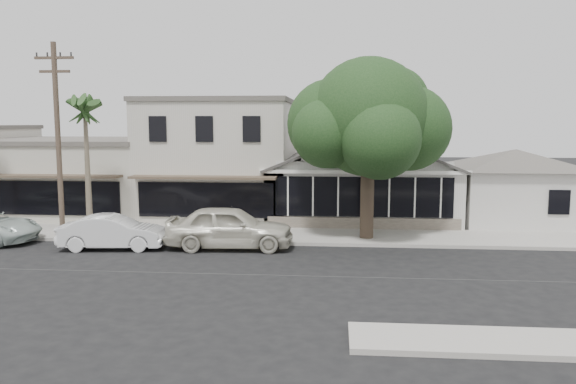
# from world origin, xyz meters

# --- Properties ---
(ground) EXTENTS (140.00, 140.00, 0.00)m
(ground) POSITION_xyz_m (0.00, 0.00, 0.00)
(ground) COLOR black
(ground) RESTS_ON ground
(sidewalk_north) EXTENTS (90.00, 3.50, 0.15)m
(sidewalk_north) POSITION_xyz_m (-8.00, 6.75, 0.07)
(sidewalk_north) COLOR #9E9991
(sidewalk_north) RESTS_ON ground
(corner_shop) EXTENTS (10.40, 8.60, 5.10)m
(corner_shop) POSITION_xyz_m (5.00, 12.47, 2.62)
(corner_shop) COLOR silver
(corner_shop) RESTS_ON ground
(side_cottage) EXTENTS (6.00, 6.00, 3.00)m
(side_cottage) POSITION_xyz_m (13.20, 11.50, 1.50)
(side_cottage) COLOR silver
(side_cottage) RESTS_ON ground
(row_building_near) EXTENTS (8.00, 10.00, 6.50)m
(row_building_near) POSITION_xyz_m (-3.00, 13.50, 3.25)
(row_building_near) COLOR beige
(row_building_near) RESTS_ON ground
(row_building_midnear) EXTENTS (10.00, 10.00, 4.20)m
(row_building_midnear) POSITION_xyz_m (-12.00, 13.50, 2.10)
(row_building_midnear) COLOR beige
(row_building_midnear) RESTS_ON ground
(utility_pole) EXTENTS (1.80, 0.24, 9.00)m
(utility_pole) POSITION_xyz_m (-9.00, 5.20, 4.79)
(utility_pole) COLOR brown
(utility_pole) RESTS_ON ground
(car_0) EXTENTS (5.58, 2.46, 1.87)m
(car_0) POSITION_xyz_m (-0.94, 4.16, 0.93)
(car_0) COLOR beige
(car_0) RESTS_ON ground
(car_1) EXTENTS (4.60, 2.00, 1.47)m
(car_1) POSITION_xyz_m (-5.94, 3.60, 0.74)
(car_1) COLOR silver
(car_1) RESTS_ON ground
(shade_tree) EXTENTS (7.53, 6.81, 8.36)m
(shade_tree) POSITION_xyz_m (4.99, 6.50, 5.50)
(shade_tree) COLOR #45392A
(shade_tree) RESTS_ON ground
(palm_east) EXTENTS (2.56, 2.56, 6.98)m
(palm_east) POSITION_xyz_m (-8.00, 5.91, 5.98)
(palm_east) COLOR #726651
(palm_east) RESTS_ON ground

